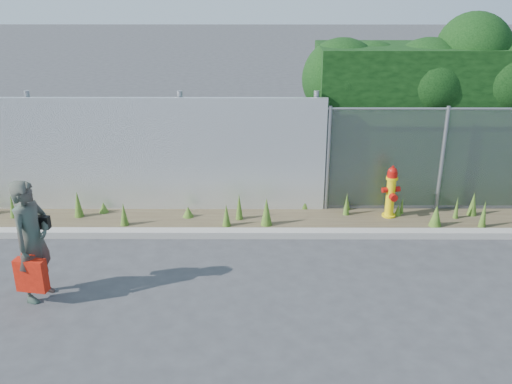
{
  "coord_description": "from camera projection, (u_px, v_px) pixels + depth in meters",
  "views": [
    {
      "loc": [
        -0.27,
        -7.19,
        4.43
      ],
      "look_at": [
        -0.3,
        1.4,
        1.0
      ],
      "focal_mm": 40.0,
      "sensor_mm": 36.0,
      "label": 1
    }
  ],
  "objects": [
    {
      "name": "chainlink_fence",
      "position": [
        498.0,
        159.0,
        10.72
      ],
      "size": [
        6.5,
        0.07,
        2.05
      ],
      "color": "gray",
      "rests_on": "ground"
    },
    {
      "name": "ground",
      "position": [
        276.0,
        291.0,
        8.33
      ],
      "size": [
        80.0,
        80.0,
        0.0
      ],
      "primitive_type": "plane",
      "color": "#37383A",
      "rests_on": "ground"
    },
    {
      "name": "red_tote_bag",
      "position": [
        31.0,
        275.0,
        7.86
      ],
      "size": [
        0.43,
        0.16,
        0.56
      ],
      "rotation": [
        0.0,
        0.0,
        -0.17
      ],
      "color": "#A41609"
    },
    {
      "name": "weed_strip",
      "position": [
        234.0,
        215.0,
        10.53
      ],
      "size": [
        16.0,
        1.3,
        0.54
      ],
      "color": "#4B3E2B",
      "rests_on": "ground"
    },
    {
      "name": "woman",
      "position": [
        32.0,
        241.0,
        7.88
      ],
      "size": [
        0.6,
        0.75,
        1.77
      ],
      "primitive_type": "imported",
      "rotation": [
        0.0,
        0.0,
        1.26
      ],
      "color": "#106651",
      "rests_on": "ground"
    },
    {
      "name": "hedge",
      "position": [
        496.0,
        99.0,
        11.3
      ],
      "size": [
        7.61,
        1.91,
        3.64
      ],
      "color": "black",
      "rests_on": "ground"
    },
    {
      "name": "curb",
      "position": [
        273.0,
        233.0,
        9.97
      ],
      "size": [
        16.0,
        0.22,
        0.12
      ],
      "primitive_type": "cube",
      "color": "#9D978E",
      "rests_on": "ground"
    },
    {
      "name": "fire_hydrant",
      "position": [
        391.0,
        193.0,
        10.58
      ],
      "size": [
        0.34,
        0.31,
        1.02
      ],
      "rotation": [
        0.0,
        0.0,
        0.21
      ],
      "color": "yellow",
      "rests_on": "ground"
    },
    {
      "name": "corrugated_fence",
      "position": [
        100.0,
        155.0,
        10.72
      ],
      "size": [
        8.5,
        0.21,
        2.3
      ],
      "color": "silver",
      "rests_on": "ground"
    },
    {
      "name": "black_shoulder_bag",
      "position": [
        41.0,
        222.0,
        7.99
      ],
      "size": [
        0.25,
        0.1,
        0.18
      ],
      "rotation": [
        0.0,
        0.0,
        -0.13
      ],
      "color": "black"
    }
  ]
}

